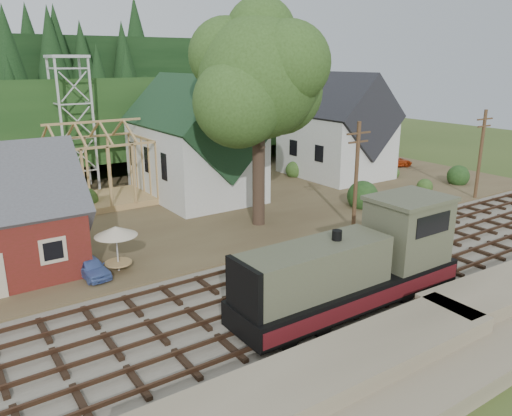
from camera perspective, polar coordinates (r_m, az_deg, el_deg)
ground at (r=28.80m, az=8.46°, el=-8.24°), size 140.00×140.00×0.00m
embankment at (r=24.07m, az=22.73°, el=-14.75°), size 64.00×5.00×1.60m
railroad_bed at (r=28.77m, az=8.46°, el=-8.10°), size 64.00×11.00×0.16m
village_flat at (r=42.81m, az=-8.03°, el=0.33°), size 64.00×26.00×0.30m
hillside at (r=64.70m, az=-17.66°, el=5.09°), size 70.00×28.96×12.74m
ridge at (r=79.95m, az=-21.11°, el=6.83°), size 80.00×20.00×12.00m
church at (r=44.06m, az=-6.94°, el=7.54°), size 8.40×15.17×13.00m
farmhouse at (r=52.84m, az=9.14°, el=8.60°), size 8.40×10.80×10.60m
timber_frame at (r=43.58m, az=-17.67°, el=4.22°), size 8.20×6.20×6.99m
lattice_tower at (r=48.52m, az=-20.55°, el=13.23°), size 3.20×3.20×12.12m
big_tree at (r=35.44m, az=0.47°, el=13.68°), size 10.90×8.40×14.70m
telegraph_pole_near at (r=35.66m, az=11.39°, el=3.68°), size 2.20×0.28×8.00m
telegraph_pole_far at (r=47.42m, az=24.28°, el=5.70°), size 2.20×0.28×8.00m
locomotive at (r=25.32m, az=11.62°, el=-6.48°), size 12.75×3.19×5.08m
car_blue at (r=29.66m, az=-18.37°, el=-6.39°), size 1.67×3.41×1.12m
car_red at (r=59.28m, az=15.49°, el=5.15°), size 4.60×3.24×1.17m
patio_set at (r=29.33m, az=-15.73°, el=-2.78°), size 2.42×2.42×2.69m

